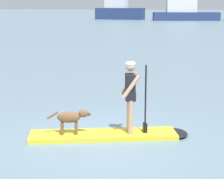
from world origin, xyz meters
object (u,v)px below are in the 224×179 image
at_px(person_paddler, 131,92).
at_px(dog, 71,118).
at_px(moored_boat_starboard, 119,10).
at_px(paddleboard, 113,135).
at_px(moored_boat_center, 184,12).

height_order(person_paddler, dog, person_paddler).
bearing_deg(person_paddler, moored_boat_starboard, 100.70).
distance_m(paddleboard, dog, 1.04).
distance_m(person_paddler, dog, 1.46).
bearing_deg(paddleboard, dog, -163.82).
distance_m(paddleboard, moored_boat_center, 66.15).
bearing_deg(moored_boat_starboard, moored_boat_center, -12.04).
xyz_separation_m(person_paddler, moored_boat_center, (-0.49, 66.03, 0.46)).
xyz_separation_m(paddleboard, dog, (-0.91, -0.26, 0.42)).
height_order(paddleboard, dog, dog).
height_order(dog, moored_boat_starboard, moored_boat_starboard).
relative_size(dog, moored_boat_starboard, 0.09).
distance_m(person_paddler, moored_boat_center, 66.03).
distance_m(paddleboard, moored_boat_starboard, 69.97).
bearing_deg(moored_boat_center, paddleboard, -89.90).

